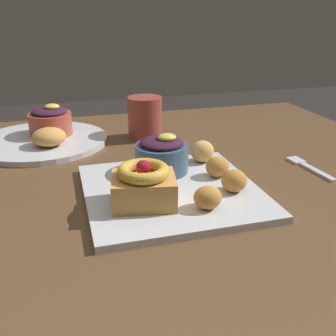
# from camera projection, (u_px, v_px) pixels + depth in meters

# --- Properties ---
(dining_table) EXTENTS (1.26, 0.96, 0.73)m
(dining_table) POSITION_uv_depth(u_px,v_px,m) (126.00, 228.00, 0.75)
(dining_table) COLOR brown
(dining_table) RESTS_ON ground_plane
(front_plate) EXTENTS (0.28, 0.28, 0.01)m
(front_plate) POSITION_uv_depth(u_px,v_px,m) (171.00, 191.00, 0.66)
(front_plate) COLOR silver
(front_plate) RESTS_ON dining_table
(cake_slice) EXTENTS (0.11, 0.09, 0.07)m
(cake_slice) POSITION_uv_depth(u_px,v_px,m) (144.00, 185.00, 0.59)
(cake_slice) COLOR #C68E47
(cake_slice) RESTS_ON front_plate
(berry_ramekin) EXTENTS (0.10, 0.10, 0.07)m
(berry_ramekin) POSITION_uv_depth(u_px,v_px,m) (162.00, 155.00, 0.71)
(berry_ramekin) COLOR #3D5675
(berry_ramekin) RESTS_ON front_plate
(fritter_front) EXTENTS (0.04, 0.04, 0.04)m
(fritter_front) POSITION_uv_depth(u_px,v_px,m) (234.00, 181.00, 0.64)
(fritter_front) COLOR #BC7F38
(fritter_front) RESTS_ON front_plate
(fritter_middle) EXTENTS (0.04, 0.04, 0.03)m
(fritter_middle) POSITION_uv_depth(u_px,v_px,m) (208.00, 198.00, 0.58)
(fritter_middle) COLOR #BC7F38
(fritter_middle) RESTS_ON front_plate
(fritter_back) EXTENTS (0.04, 0.04, 0.04)m
(fritter_back) POSITION_uv_depth(u_px,v_px,m) (217.00, 167.00, 0.69)
(fritter_back) COLOR #BC7F38
(fritter_back) RESTS_ON front_plate
(fritter_extra) EXTENTS (0.05, 0.04, 0.04)m
(fritter_extra) POSITION_uv_depth(u_px,v_px,m) (202.00, 151.00, 0.76)
(fritter_extra) COLOR tan
(fritter_extra) RESTS_ON front_plate
(back_plate) EXTENTS (0.30, 0.30, 0.01)m
(back_plate) POSITION_uv_depth(u_px,v_px,m) (42.00, 141.00, 0.90)
(back_plate) COLOR silver
(back_plate) RESTS_ON dining_table
(back_ramekin) EXTENTS (0.10, 0.10, 0.07)m
(back_ramekin) POSITION_uv_depth(u_px,v_px,m) (50.00, 121.00, 0.92)
(back_ramekin) COLOR #B24C3D
(back_ramekin) RESTS_ON back_plate
(back_pastry) EXTENTS (0.07, 0.07, 0.04)m
(back_pastry) POSITION_uv_depth(u_px,v_px,m) (49.00, 137.00, 0.85)
(back_pastry) COLOR #C68E47
(back_pastry) RESTS_ON back_plate
(fork) EXTENTS (0.03, 0.13, 0.00)m
(fork) POSITION_uv_depth(u_px,v_px,m) (308.00, 167.00, 0.77)
(fork) COLOR silver
(fork) RESTS_ON dining_table
(coffee_mug) EXTENTS (0.08, 0.08, 0.10)m
(coffee_mug) POSITION_uv_depth(u_px,v_px,m) (145.00, 118.00, 0.93)
(coffee_mug) COLOR #993D33
(coffee_mug) RESTS_ON dining_table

